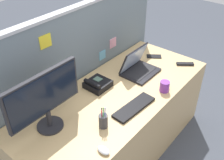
% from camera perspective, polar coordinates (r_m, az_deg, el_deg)
% --- Properties ---
extents(ground_plane, '(10.00, 10.00, 0.00)m').
position_cam_1_polar(ground_plane, '(2.78, 0.83, -14.61)').
color(ground_plane, '#424751').
extents(desk, '(1.94, 0.80, 0.71)m').
position_cam_1_polar(desk, '(2.52, 0.89, -9.34)').
color(desk, tan).
rests_on(desk, ground_plane).
extents(cubicle_divider, '(2.12, 0.08, 1.39)m').
position_cam_1_polar(cubicle_divider, '(2.54, -6.86, 0.62)').
color(cubicle_divider, slate).
rests_on(cubicle_divider, ground_plane).
extents(desktop_monitor, '(0.60, 0.20, 0.46)m').
position_cam_1_polar(desktop_monitor, '(1.87, -14.29, -3.62)').
color(desktop_monitor, '#232328').
rests_on(desktop_monitor, desk).
extents(laptop, '(0.34, 0.27, 0.25)m').
position_cam_1_polar(laptop, '(2.55, 5.51, 2.92)').
color(laptop, black).
rests_on(laptop, desk).
extents(desk_phone, '(0.20, 0.19, 0.09)m').
position_cam_1_polar(desk_phone, '(2.35, -3.16, -0.89)').
color(desk_phone, black).
rests_on(desk_phone, desk).
extents(keyboard_main, '(0.41, 0.15, 0.02)m').
position_cam_1_polar(keyboard_main, '(2.14, 4.75, -5.83)').
color(keyboard_main, black).
rests_on(keyboard_main, desk).
extents(computer_mouse_right_hand, '(0.07, 0.11, 0.03)m').
position_cam_1_polar(computer_mouse_right_hand, '(1.82, -1.84, -14.81)').
color(computer_mouse_right_hand, silver).
rests_on(computer_mouse_right_hand, desk).
extents(pen_cup, '(0.07, 0.07, 0.19)m').
position_cam_1_polar(pen_cup, '(1.95, -1.90, -8.75)').
color(pen_cup, '#333338').
rests_on(pen_cup, desk).
extents(cell_phone_black_slab, '(0.15, 0.17, 0.01)m').
position_cam_1_polar(cell_phone_black_slab, '(2.85, 8.99, 5.03)').
color(cell_phone_black_slab, black).
rests_on(cell_phone_black_slab, desk).
extents(tv_remote, '(0.14, 0.16, 0.02)m').
position_cam_1_polar(tv_remote, '(2.77, 15.41, 3.34)').
color(tv_remote, black).
rests_on(tv_remote, desk).
extents(coffee_mug, '(0.12, 0.08, 0.10)m').
position_cam_1_polar(coffee_mug, '(2.34, 11.24, -1.32)').
color(coffee_mug, purple).
rests_on(coffee_mug, desk).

